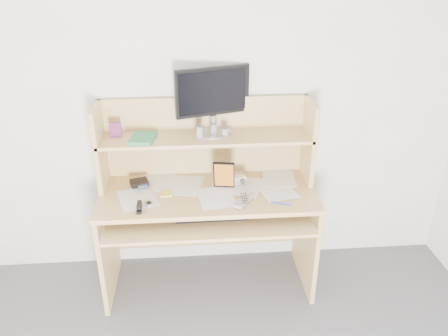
{
  "coord_description": "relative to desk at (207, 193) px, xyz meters",
  "views": [
    {
      "loc": [
        -0.09,
        -1.02,
        2.13
      ],
      "look_at": [
        0.1,
        1.43,
        0.94
      ],
      "focal_mm": 35.0,
      "sensor_mm": 36.0,
      "label": 1
    }
  ],
  "objects": [
    {
      "name": "keyboard",
      "position": [
        0.02,
        -0.21,
        -0.03
      ],
      "size": [
        0.46,
        0.17,
        0.03
      ],
      "rotation": [
        0.0,
        0.0,
        0.02
      ],
      "color": "black",
      "rests_on": "desk"
    },
    {
      "name": "desk",
      "position": [
        0.0,
        0.0,
        0.0
      ],
      "size": [
        1.4,
        0.7,
        1.3
      ],
      "color": "tan",
      "rests_on": "floor"
    },
    {
      "name": "chip_stack_b",
      "position": [
        0.05,
        0.08,
        0.42
      ],
      "size": [
        0.06,
        0.06,
        0.07
      ],
      "primitive_type": "cylinder",
      "rotation": [
        0.0,
        0.0,
        0.33
      ],
      "color": "white",
      "rests_on": "desk"
    },
    {
      "name": "sticky_note_pad",
      "position": [
        -0.27,
        -0.09,
        0.06
      ],
      "size": [
        0.08,
        0.08,
        0.01
      ],
      "primitive_type": "cube",
      "rotation": [
        0.0,
        0.0,
        0.12
      ],
      "color": "gold",
      "rests_on": "desk"
    },
    {
      "name": "flip_phone",
      "position": [
        -0.37,
        -0.22,
        0.07
      ],
      "size": [
        0.08,
        0.1,
        0.02
      ],
      "primitive_type": "cube",
      "rotation": [
        0.0,
        0.0,
        0.41
      ],
      "color": "#B0B0B2",
      "rests_on": "paper_clutter"
    },
    {
      "name": "chip_stack_a",
      "position": [
        -0.05,
        0.1,
        0.41
      ],
      "size": [
        0.05,
        0.05,
        0.05
      ],
      "primitive_type": "cylinder",
      "rotation": [
        0.0,
        0.0,
        0.4
      ],
      "color": "black",
      "rests_on": "desk"
    },
    {
      "name": "back_wall",
      "position": [
        0.0,
        0.24,
        0.56
      ],
      "size": [
        3.6,
        0.04,
        2.5
      ],
      "primitive_type": "cube",
      "color": "white",
      "rests_on": "floor"
    },
    {
      "name": "game_case",
      "position": [
        0.11,
        -0.05,
        0.16
      ],
      "size": [
        0.14,
        0.04,
        0.2
      ],
      "primitive_type": "cube",
      "rotation": [
        0.0,
        0.0,
        -0.17
      ],
      "color": "black",
      "rests_on": "paper_clutter"
    },
    {
      "name": "stapler",
      "position": [
        -0.42,
        -0.27,
        0.08
      ],
      "size": [
        0.04,
        0.11,
        0.03
      ],
      "primitive_type": "cube",
      "rotation": [
        0.0,
        0.0,
        0.05
      ],
      "color": "black",
      "rests_on": "paper_clutter"
    },
    {
      "name": "tv_remote",
      "position": [
        0.22,
        -0.23,
        0.07
      ],
      "size": [
        0.15,
        0.19,
        0.02
      ],
      "primitive_type": "cube",
      "rotation": [
        0.0,
        0.0,
        -0.57
      ],
      "color": "gray",
      "rests_on": "paper_clutter"
    },
    {
      "name": "monitor",
      "position": [
        0.05,
        0.14,
        0.62
      ],
      "size": [
        0.49,
        0.25,
        0.43
      ],
      "rotation": [
        0.0,
        0.0,
        0.31
      ],
      "color": "#A1A1A5",
      "rests_on": "desk"
    },
    {
      "name": "digital_camera",
      "position": [
        0.21,
        -0.0,
        0.09
      ],
      "size": [
        0.11,
        0.06,
        0.06
      ],
      "primitive_type": "cube",
      "rotation": [
        0.0,
        0.0,
        0.19
      ],
      "color": "silver",
      "rests_on": "paper_clutter"
    },
    {
      "name": "shelf_book",
      "position": [
        -0.4,
        0.04,
        0.4
      ],
      "size": [
        0.18,
        0.23,
        0.02
      ],
      "primitive_type": "cube",
      "rotation": [
        0.0,
        0.0,
        -0.16
      ],
      "color": "#2F764F",
      "rests_on": "desk"
    },
    {
      "name": "chip_stack_d",
      "position": [
        -0.04,
        0.04,
        0.43
      ],
      "size": [
        0.06,
        0.06,
        0.08
      ],
      "primitive_type": "cylinder",
      "rotation": [
        0.0,
        0.0,
        0.24
      ],
      "color": "silver",
      "rests_on": "desk"
    },
    {
      "name": "chip_stack_c",
      "position": [
        0.12,
        0.05,
        0.41
      ],
      "size": [
        0.05,
        0.05,
        0.06
      ],
      "primitive_type": "cylinder",
      "rotation": [
        0.0,
        0.0,
        -0.24
      ],
      "color": "black",
      "rests_on": "desk"
    },
    {
      "name": "wallet",
      "position": [
        -0.45,
        0.05,
        0.08
      ],
      "size": [
        0.14,
        0.12,
        0.03
      ],
      "primitive_type": "cube",
      "rotation": [
        0.0,
        0.0,
        0.3
      ],
      "color": "black",
      "rests_on": "paper_clutter"
    },
    {
      "name": "paper_clutter",
      "position": [
        0.0,
        -0.08,
        0.06
      ],
      "size": [
        1.32,
        0.54,
        0.01
      ],
      "primitive_type": "cube",
      "color": "silver",
      "rests_on": "desk"
    },
    {
      "name": "blue_pen",
      "position": [
        0.45,
        -0.28,
        0.07
      ],
      "size": [
        0.13,
        0.06,
        0.01
      ],
      "primitive_type": "cylinder",
      "rotation": [
        1.57,
        0.0,
        1.19
      ],
      "color": "#1827B8",
      "rests_on": "paper_clutter"
    },
    {
      "name": "card_box",
      "position": [
        -0.58,
        0.1,
        0.44
      ],
      "size": [
        0.07,
        0.02,
        0.1
      ],
      "primitive_type": "cube",
      "rotation": [
        0.0,
        0.0,
        0.04
      ],
      "color": "#A41E15",
      "rests_on": "desk"
    }
  ]
}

